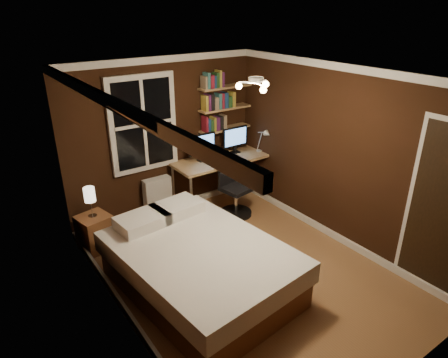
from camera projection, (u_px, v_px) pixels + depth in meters
floor at (245, 271)px, 5.19m from camera, size 4.20×4.20×0.00m
wall_back at (164, 138)px, 6.25m from camera, size 3.20×0.04×2.50m
wall_left at (117, 224)px, 3.84m from camera, size 0.04×4.20×2.50m
wall_right at (338, 156)px, 5.52m from camera, size 0.04×4.20×2.50m
ceiling at (250, 76)px, 4.17m from camera, size 3.20×4.20×0.02m
window at (143, 124)px, 5.92m from camera, size 1.06×0.06×1.46m
door at (445, 215)px, 4.45m from camera, size 0.03×0.82×2.05m
ceiling_fixture at (256, 87)px, 4.14m from camera, size 0.44×0.44×0.18m
bookshelf_lower at (225, 129)px, 6.73m from camera, size 0.92×0.22×0.03m
books_row_lower at (225, 121)px, 6.68m from camera, size 0.42×0.16×0.23m
bookshelf_middle at (225, 108)px, 6.59m from camera, size 0.92×0.22×0.03m
books_row_middle at (225, 100)px, 6.53m from camera, size 0.54×0.16×0.23m
bookshelf_upper at (225, 87)px, 6.44m from camera, size 0.92×0.22×0.03m
books_row_upper at (225, 79)px, 6.39m from camera, size 0.42×0.16×0.23m
bed at (199, 265)px, 4.76m from camera, size 1.83×2.38×0.76m
nightstand at (95, 232)px, 5.59m from camera, size 0.48×0.48×0.51m
bedside_lamp at (91, 202)px, 5.40m from camera, size 0.15×0.15×0.44m
radiator at (158, 197)px, 6.41m from camera, size 0.44×0.16×0.67m
desk at (224, 161)px, 6.65m from camera, size 1.78×0.67×0.84m
monitor_left at (202, 147)px, 6.40m from camera, size 0.48×0.12×0.45m
monitor_right at (235, 140)px, 6.75m from camera, size 0.48×0.12×0.45m
desk_lamp at (263, 140)px, 6.76m from camera, size 0.14×0.32×0.44m
office_chair at (234, 194)px, 6.47m from camera, size 0.52×0.52×0.94m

